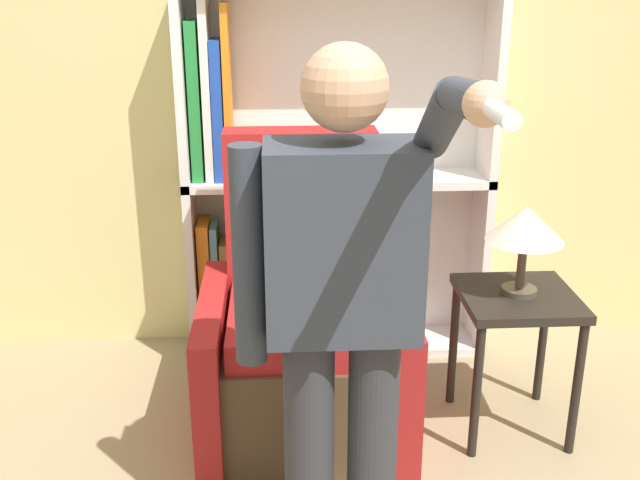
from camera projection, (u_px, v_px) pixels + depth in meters
name	position (u px, v px, depth m)	size (l,w,h in m)	color
wall_back	(322.00, 60.00, 3.47)	(8.00, 0.06, 2.80)	#DBCC84
bookcase	(303.00, 184.00, 3.50)	(1.43, 0.28, 1.74)	white
armchair	(304.00, 341.00, 3.04)	(0.82, 0.81, 1.19)	#4C3823
person_standing	(342.00, 301.00, 2.07)	(0.57, 0.78, 1.63)	#2D2D33
side_table	(516.00, 318.00, 2.97)	(0.45, 0.45, 0.60)	black
table_lamp	(525.00, 227.00, 2.84)	(0.30, 0.30, 0.36)	#4C4233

